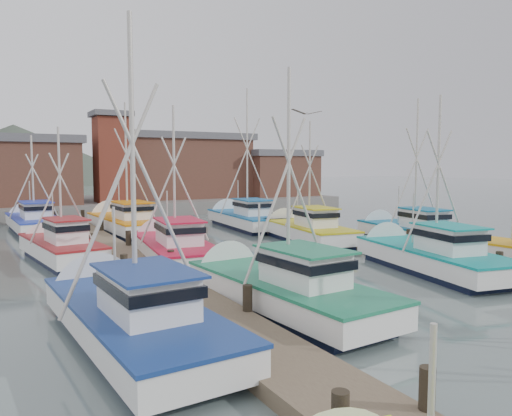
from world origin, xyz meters
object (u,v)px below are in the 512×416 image
lookout_tower (112,156)px  boat_12 (124,222)px  boat_8 (172,248)px  boat_4 (275,288)px

lookout_tower → boat_12: (-2.07, -12.40, -4.87)m
boat_12 → boat_8: bearing=-96.1°
boat_4 → lookout_tower: bearing=81.7°
lookout_tower → boat_4: size_ratio=0.91×
boat_4 → boat_12: (0.30, 21.53, 0.00)m
boat_8 → lookout_tower: bearing=90.3°
lookout_tower → boat_12: lookout_tower is taller
lookout_tower → boat_8: bearing=-96.3°
boat_12 → boat_4: bearing=-93.8°
lookout_tower → boat_8: size_ratio=0.91×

